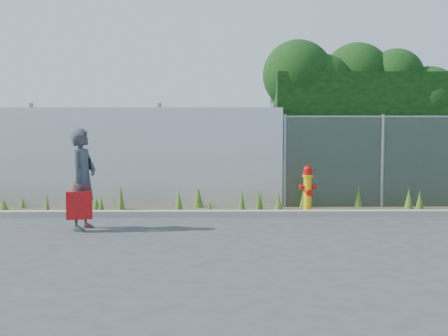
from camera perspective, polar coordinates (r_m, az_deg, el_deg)
name	(u,v)px	position (r m, az deg, el deg)	size (l,w,h in m)	color
ground	(243,234)	(9.42, 1.95, -6.72)	(80.00, 80.00, 0.00)	#39393B
curb	(239,214)	(11.18, 1.52, -4.65)	(16.00, 0.22, 0.12)	gray
weed_strip	(208,205)	(11.84, -1.60, -3.78)	(16.00, 1.33, 0.55)	#463B28
corrugated_fence	(88,158)	(12.58, -13.64, 1.00)	(8.50, 0.21, 2.30)	silver
chainlink_fence	(430,161)	(13.12, 20.18, 0.68)	(6.50, 0.07, 2.05)	gray
hedge	(423,113)	(14.15, 19.59, 5.25)	(7.56, 1.98, 3.80)	black
fire_hydrant	(308,190)	(11.65, 8.48, -2.20)	(0.34, 0.30, 1.01)	yellow
woman	(83,179)	(10.02, -14.16, -1.09)	(0.64, 0.42, 1.76)	#106369
red_tote_bag	(79,205)	(9.87, -14.48, -3.68)	(0.43, 0.16, 0.56)	#B10A19
black_shoulder_bag	(83,164)	(10.13, -14.14, 0.40)	(0.26, 0.11, 0.19)	black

